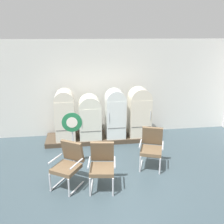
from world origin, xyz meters
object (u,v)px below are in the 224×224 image
refrigerator_1 (90,116)px  refrigerator_2 (115,112)px  refrigerator_0 (65,113)px  armchair_center (102,163)px  sign_stand (73,138)px  armchair_left (68,163)px  armchair_right (152,146)px  refrigerator_3 (139,111)px

refrigerator_1 → refrigerator_2: 0.82m
refrigerator_0 → refrigerator_1: refrigerator_0 is taller
refrigerator_2 → armchair_center: size_ratio=1.50×
refrigerator_1 → sign_stand: bearing=-110.0°
armchair_left → sign_stand: (0.09, 0.94, 0.19)m
refrigerator_0 → armchair_center: 2.73m
armchair_left → armchair_center: same height
armchair_left → armchair_right: same height
refrigerator_3 → armchair_right: 1.81m
armchair_left → sign_stand: size_ratio=0.71×
armchair_right → armchair_center: size_ratio=1.00×
sign_stand → refrigerator_3: bearing=33.6°
refrigerator_3 → armchair_right: (-0.10, -1.76, -0.41)m
refrigerator_2 → armchair_center: 2.63m
refrigerator_1 → armchair_center: bearing=-87.0°
refrigerator_0 → armchair_right: size_ratio=1.52×
refrigerator_0 → armchair_center: size_ratio=1.52×
sign_stand → refrigerator_1: bearing=70.0°
armchair_center → sign_stand: 1.28m
armchair_left → refrigerator_3: bearing=46.6°
refrigerator_0 → refrigerator_1: size_ratio=1.14×
refrigerator_2 → refrigerator_3: size_ratio=0.98×
refrigerator_2 → armchair_left: bearing=-121.3°
armchair_center → refrigerator_3: bearing=59.5°
refrigerator_0 → refrigerator_1: bearing=-0.1°
refrigerator_0 → armchair_right: refrigerator_0 is taller
refrigerator_2 → refrigerator_1: bearing=178.0°
refrigerator_3 → armchair_center: (-1.47, -2.50, -0.41)m
refrigerator_2 → armchair_center: refrigerator_2 is taller
refrigerator_3 → armchair_left: bearing=-133.4°
armchair_right → sign_stand: (-2.04, 0.35, 0.19)m
refrigerator_0 → refrigerator_2: refrigerator_0 is taller
refrigerator_1 → armchair_center: (0.13, -2.54, -0.30)m
refrigerator_1 → armchair_left: 2.49m
refrigerator_1 → refrigerator_3: 1.61m
armchair_center → sign_stand: (-0.66, 1.09, 0.19)m
refrigerator_0 → refrigerator_2: (1.59, -0.03, -0.02)m
armchair_right → armchair_left: bearing=-164.4°
armchair_left → armchair_center: bearing=-10.8°
refrigerator_1 → sign_stand: size_ratio=0.95×
armchair_right → refrigerator_3: bearing=86.9°
refrigerator_0 → sign_stand: size_ratio=1.08×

